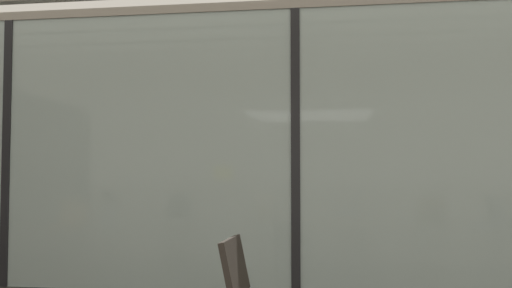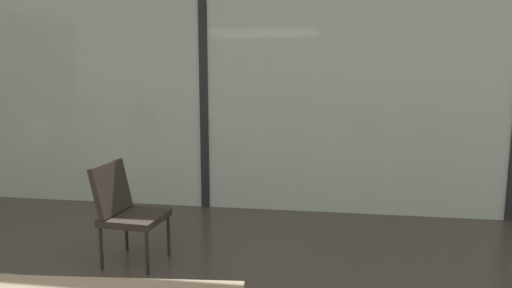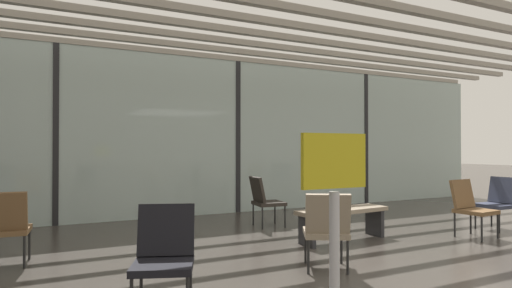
{
  "view_description": "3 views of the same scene",
  "coord_description": "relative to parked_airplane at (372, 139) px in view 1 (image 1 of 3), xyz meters",
  "views": [
    {
      "loc": [
        0.33,
        -0.47,
        1.44
      ],
      "look_at": [
        -0.06,
        2.34,
        1.56
      ],
      "focal_mm": 35.4,
      "sensor_mm": 36.0,
      "label": 1
    },
    {
      "loc": [
        1.46,
        -0.16,
        1.65
      ],
      "look_at": [
        0.41,
        6.56,
        0.58
      ],
      "focal_mm": 32.19,
      "sensor_mm": 36.0,
      "label": 2
    },
    {
      "loc": [
        -3.57,
        -2.95,
        1.35
      ],
      "look_at": [
        0.26,
        4.82,
        1.45
      ],
      "focal_mm": 29.22,
      "sensor_mm": 36.0,
      "label": 3
    }
  ],
  "objects": [
    {
      "name": "lounge_chair_0",
      "position": [
        -1.57,
        -7.15,
        -1.53
      ],
      "size": [
        0.56,
        0.52,
        0.87
      ],
      "rotation": [
        0.0,
        0.0,
        1.49
      ],
      "color": "#28231E",
      "rests_on": "ground"
    },
    {
      "name": "glass_curtain_wall",
      "position": [
        -1.32,
        -5.41,
        -0.42
      ],
      "size": [
        14.0,
        0.08,
        3.22
      ],
      "primitive_type": "cube",
      "color": "#A3B7B2",
      "rests_on": "ground"
    },
    {
      "name": "window_mullion_0",
      "position": [
        -4.82,
        -5.41,
        -0.42
      ],
      "size": [
        0.1,
        0.12,
        3.22
      ],
      "primitive_type": "cube",
      "color": "black",
      "rests_on": "ground"
    },
    {
      "name": "window_mullion_1",
      "position": [
        -1.32,
        -5.41,
        -0.42
      ],
      "size": [
        0.1,
        0.12,
        3.22
      ],
      "primitive_type": "cube",
      "color": "black",
      "rests_on": "ground"
    },
    {
      "name": "parked_airplane",
      "position": [
        0.0,
        0.0,
        0.0
      ],
      "size": [
        11.8,
        4.05,
        4.05
      ],
      "color": "silver",
      "rests_on": "ground"
    }
  ]
}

